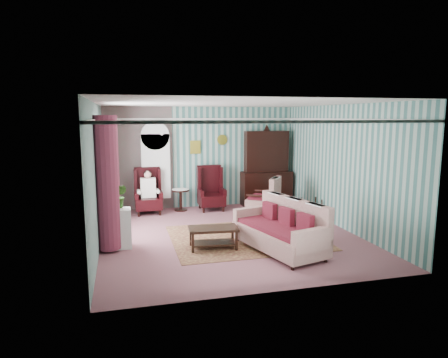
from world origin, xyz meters
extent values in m
plane|color=#8C515D|center=(0.00, 0.00, 0.00)|extent=(6.00, 6.00, 0.00)
cube|color=#3D6F69|center=(0.00, 3.00, 1.45)|extent=(5.50, 0.02, 2.90)
cube|color=#3D6F69|center=(0.00, -3.00, 1.45)|extent=(5.50, 0.02, 2.90)
cube|color=#3D6F69|center=(-2.75, 0.00, 1.45)|extent=(0.02, 6.00, 2.90)
cube|color=#3D6F69|center=(2.75, 0.00, 1.45)|extent=(0.02, 6.00, 2.90)
cube|color=silver|center=(0.00, 0.00, 2.90)|extent=(5.50, 6.00, 0.02)
cube|color=#824253|center=(-1.80, 2.99, 1.45)|extent=(1.90, 0.01, 2.90)
cube|color=silver|center=(0.00, 0.00, 2.55)|extent=(5.50, 6.00, 0.05)
cube|color=white|center=(-2.72, 0.60, 1.55)|extent=(0.04, 1.50, 1.90)
cylinder|color=maroon|center=(-2.55, -0.45, 1.35)|extent=(0.44, 0.44, 2.60)
cylinder|color=maroon|center=(-2.55, 1.65, 1.35)|extent=(0.44, 0.44, 2.60)
cube|color=#AB922D|center=(-0.20, 2.97, 1.75)|extent=(0.30, 0.03, 0.38)
cube|color=white|center=(-1.35, 2.84, 1.12)|extent=(0.80, 0.28, 2.24)
cube|color=black|center=(1.90, 2.72, 1.18)|extent=(1.50, 0.56, 2.36)
cube|color=black|center=(-1.60, 2.45, 0.62)|extent=(0.76, 0.80, 1.25)
cube|color=black|center=(0.15, 2.45, 0.62)|extent=(0.76, 0.80, 1.25)
cylinder|color=black|center=(-0.70, 2.60, 0.30)|extent=(0.50, 0.50, 0.60)
cube|color=black|center=(2.47, 0.90, 0.27)|extent=(0.45, 0.38, 0.54)
cube|color=white|center=(-2.40, -0.30, 0.40)|extent=(0.55, 0.35, 0.80)
cube|color=#4E1A1E|center=(0.30, -0.30, 0.01)|extent=(3.20, 2.60, 0.01)
cube|color=beige|center=(0.66, -1.29, 0.52)|extent=(1.48, 2.25, 1.04)
cube|color=#BFAC94|center=(1.36, 1.50, 0.48)|extent=(1.21, 1.21, 0.95)
cube|color=black|center=(-0.54, -0.82, 0.22)|extent=(1.02, 0.61, 0.43)
imported|color=#275A1C|center=(-2.49, -0.36, 1.03)|extent=(0.43, 0.38, 0.46)
imported|color=#244A17|center=(-2.32, -0.20, 1.04)|extent=(0.31, 0.28, 0.47)
imported|color=#1C5A20|center=(-2.51, -0.28, 0.99)|extent=(0.21, 0.21, 0.37)
camera|label=1|loc=(-2.25, -8.33, 2.63)|focal=32.00mm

